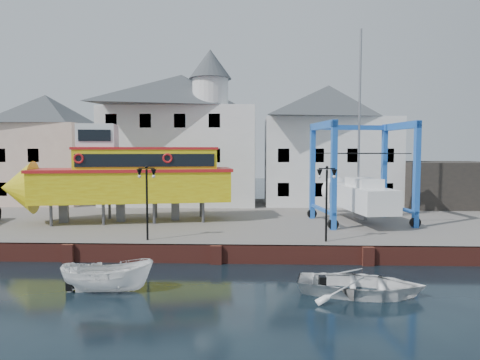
{
  "coord_description": "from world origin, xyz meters",
  "views": [
    {
      "loc": [
        2.13,
        -22.38,
        6.06
      ],
      "look_at": [
        1.0,
        7.0,
        4.0
      ],
      "focal_mm": 32.0,
      "sensor_mm": 36.0,
      "label": 1
    }
  ],
  "objects": [
    {
      "name": "ground",
      "position": [
        0.0,
        0.0,
        0.0
      ],
      "size": [
        140.0,
        140.0,
        0.0
      ],
      "primitive_type": "plane",
      "color": "black",
      "rests_on": "ground"
    },
    {
      "name": "hardstanding",
      "position": [
        0.0,
        11.0,
        0.5
      ],
      "size": [
        44.0,
        22.0,
        1.0
      ],
      "primitive_type": "cube",
      "color": "slate",
      "rests_on": "ground"
    },
    {
      "name": "quay_wall",
      "position": [
        -0.0,
        0.1,
        0.5
      ],
      "size": [
        44.0,
        0.47,
        1.0
      ],
      "color": "maroon",
      "rests_on": "ground"
    },
    {
      "name": "building_pink",
      "position": [
        -18.0,
        18.0,
        6.15
      ],
      "size": [
        8.0,
        7.0,
        10.3
      ],
      "color": "beige",
      "rests_on": "hardstanding"
    },
    {
      "name": "building_white_main",
      "position": [
        -4.87,
        18.39,
        7.34
      ],
      "size": [
        14.0,
        8.3,
        14.0
      ],
      "color": "silver",
      "rests_on": "hardstanding"
    },
    {
      "name": "building_white_right",
      "position": [
        9.0,
        19.0,
        6.6
      ],
      "size": [
        12.0,
        8.0,
        11.2
      ],
      "color": "silver",
      "rests_on": "hardstanding"
    },
    {
      "name": "shed_dark",
      "position": [
        19.0,
        17.0,
        3.0
      ],
      "size": [
        8.0,
        7.0,
        4.0
      ],
      "primitive_type": "cube",
      "color": "black",
      "rests_on": "hardstanding"
    },
    {
      "name": "lamp_post_left",
      "position": [
        -4.0,
        1.2,
        4.17
      ],
      "size": [
        1.12,
        0.32,
        4.2
      ],
      "color": "black",
      "rests_on": "hardstanding"
    },
    {
      "name": "lamp_post_right",
      "position": [
        6.0,
        1.2,
        4.17
      ],
      "size": [
        1.12,
        0.32,
        4.2
      ],
      "color": "black",
      "rests_on": "hardstanding"
    },
    {
      "name": "tour_boat",
      "position": [
        -7.47,
        7.39,
        4.23
      ],
      "size": [
        16.13,
        6.58,
        6.84
      ],
      "rotation": [
        0.0,
        0.0,
        0.19
      ],
      "color": "#59595E",
      "rests_on": "hardstanding"
    },
    {
      "name": "travel_lift",
      "position": [
        9.26,
        8.26,
        3.24
      ],
      "size": [
        6.97,
        9.12,
        13.4
      ],
      "rotation": [
        0.0,
        0.0,
        0.16
      ],
      "color": "blue",
      "rests_on": "hardstanding"
    },
    {
      "name": "motorboat_a",
      "position": [
        -4.24,
        -4.67,
        0.0
      ],
      "size": [
        4.04,
        1.79,
        1.52
      ],
      "primitive_type": "imported",
      "rotation": [
        0.0,
        0.0,
        1.65
      ],
      "color": "white",
      "rests_on": "ground"
    },
    {
      "name": "motorboat_b",
      "position": [
        6.52,
        -4.59,
        0.0
      ],
      "size": [
        5.78,
        4.59,
        1.07
      ],
      "primitive_type": "imported",
      "rotation": [
        0.0,
        0.0,
        1.39
      ],
      "color": "white",
      "rests_on": "ground"
    }
  ]
}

